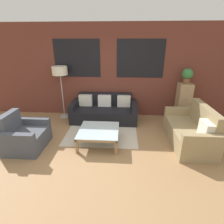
% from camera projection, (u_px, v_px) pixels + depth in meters
% --- Properties ---
extents(ground_plane, '(16.00, 16.00, 0.00)m').
position_uv_depth(ground_plane, '(100.00, 158.00, 3.67)').
color(ground_plane, '#9E754C').
extents(wall_back_brick, '(8.40, 0.09, 2.80)m').
position_uv_depth(wall_back_brick, '(109.00, 72.00, 5.40)').
color(wall_back_brick, brown).
rests_on(wall_back_brick, ground_plane).
extents(rug, '(1.86, 1.62, 0.00)m').
position_uv_depth(rug, '(102.00, 131.00, 4.78)').
color(rug, beige).
rests_on(rug, ground_plane).
extents(couch_dark, '(1.97, 0.88, 0.78)m').
position_uv_depth(couch_dark, '(104.00, 111.00, 5.38)').
color(couch_dark, black).
rests_on(couch_dark, ground_plane).
extents(settee_vintage, '(0.80, 1.64, 0.92)m').
position_uv_depth(settee_vintage, '(191.00, 131.00, 4.12)').
color(settee_vintage, '#99845B').
rests_on(settee_vintage, ground_plane).
extents(armchair_corner, '(0.80, 0.91, 0.84)m').
position_uv_depth(armchair_corner, '(25.00, 136.00, 3.96)').
color(armchair_corner, '#474C56').
rests_on(armchair_corner, ground_plane).
extents(coffee_table, '(0.92, 0.92, 0.36)m').
position_uv_depth(coffee_table, '(99.00, 132.00, 4.09)').
color(coffee_table, silver).
rests_on(coffee_table, ground_plane).
extents(floor_lamp, '(0.45, 0.45, 1.60)m').
position_uv_depth(floor_lamp, '(60.00, 73.00, 5.18)').
color(floor_lamp, '#B2B2B7').
rests_on(floor_lamp, ground_plane).
extents(drawer_cabinet, '(0.37, 0.43, 1.14)m').
position_uv_depth(drawer_cabinet, '(183.00, 102.00, 5.31)').
color(drawer_cabinet, tan).
rests_on(drawer_cabinet, ground_plane).
extents(potted_plant, '(0.30, 0.30, 0.43)m').
position_uv_depth(potted_plant, '(187.00, 75.00, 5.00)').
color(potted_plant, brown).
rests_on(potted_plant, drawer_cabinet).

